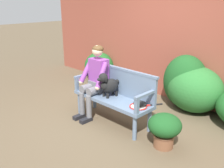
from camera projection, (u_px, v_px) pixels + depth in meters
name	position (u px, v px, depth m)	size (l,w,h in m)	color
ground_plane	(112.00, 121.00, 4.53)	(40.00, 40.00, 0.00)	brown
brick_garden_fence	(173.00, 44.00, 5.40)	(8.00, 0.30, 2.40)	brown
hedge_bush_mid_left	(99.00, 66.00, 6.79)	(0.84, 0.78, 0.76)	#1E5B23
hedge_bush_mid_right	(185.00, 81.00, 4.99)	(0.90, 0.78, 1.09)	#194C1E
hedge_bush_far_right	(195.00, 89.00, 4.83)	(1.09, 0.99, 0.91)	#286B2D
garden_bench	(112.00, 101.00, 4.40)	(1.55, 0.50, 0.47)	slate
bench_backrest	(121.00, 81.00, 4.44)	(1.59, 0.06, 0.50)	slate
bench_armrest_left_end	(82.00, 79.00, 4.74)	(0.06, 0.50, 0.28)	slate
bench_armrest_right_end	(142.00, 99.00, 3.76)	(0.06, 0.50, 0.28)	slate
person_seated	(95.00, 78.00, 4.56)	(0.56, 0.65, 1.34)	black
dog_on_bench	(108.00, 85.00, 4.34)	(0.26, 0.46, 0.45)	black
tennis_racket	(140.00, 106.00, 3.99)	(0.44, 0.56, 0.03)	red
baseball_glove	(140.00, 104.00, 4.00)	(0.22, 0.17, 0.09)	black
potted_plant	(165.00, 128.00, 3.65)	(0.50, 0.50, 0.53)	brown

